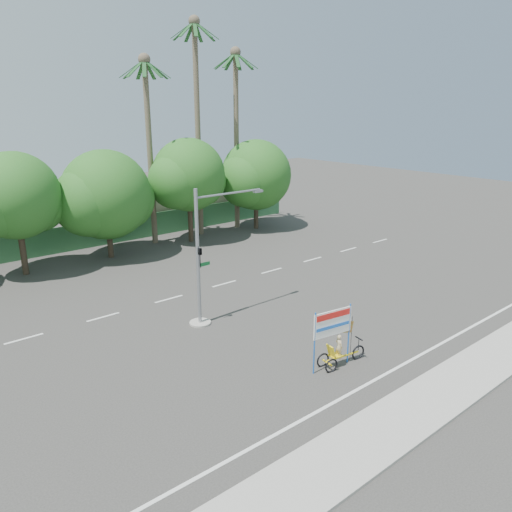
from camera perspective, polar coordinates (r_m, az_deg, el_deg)
ground at (r=24.67m, az=3.77°, el=-9.14°), size 120.00×120.00×0.00m
sidewalk_near at (r=20.61m, az=18.87°, el=-15.59°), size 50.00×2.40×0.12m
fence at (r=41.65m, az=-17.06°, el=2.55°), size 38.00×0.08×2.00m
building_right at (r=48.86m, az=-10.63°, el=6.02°), size 14.00×8.00×3.60m
tree_left at (r=35.41m, az=-25.85°, el=5.88°), size 6.66×5.60×8.07m
tree_center at (r=37.38m, az=-16.84°, el=6.43°), size 7.62×6.40×7.85m
tree_right at (r=40.48m, az=-7.75°, el=8.86°), size 6.90×5.80×8.36m
tree_far_right at (r=44.65m, az=-0.04°, el=8.99°), size 7.38×6.20×7.94m
palm_tall at (r=42.46m, az=-6.75°, el=16.35°), size 3.73×3.79×17.45m
palm_mid at (r=44.81m, az=-2.28°, el=15.12°), size 3.73×3.79×15.45m
palm_short at (r=40.20m, az=-12.18°, el=13.78°), size 3.73×3.79×14.45m
traffic_signal at (r=25.17m, az=-6.02°, el=-1.47°), size 4.72×1.10×7.00m
trike_billboard at (r=21.80m, az=9.21°, el=-9.72°), size 2.83×0.88×2.81m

